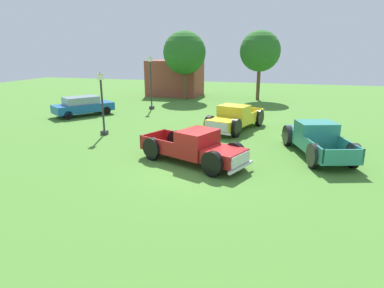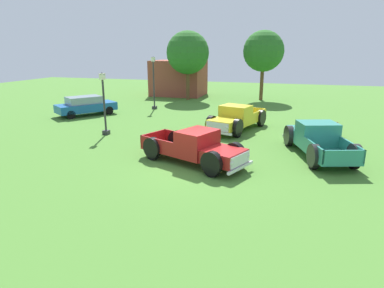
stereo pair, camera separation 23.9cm
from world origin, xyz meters
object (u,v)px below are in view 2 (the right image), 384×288
at_px(oak_tree_east, 188,53).
at_px(oak_tree_west, 263,51).
at_px(pickup_truck_behind_right, 316,139).
at_px(sedan_distant_a, 86,105).
at_px(lamp_post_near, 154,82).
at_px(pickup_truck_foreground, 198,148).
at_px(pickup_truck_behind_left, 235,119).
at_px(picnic_table, 324,128).
at_px(lamp_post_far, 104,102).

distance_m(oak_tree_east, oak_tree_west, 7.61).
xyz_separation_m(pickup_truck_behind_right, oak_tree_east, (-11.80, 16.02, 3.96)).
bearing_deg(sedan_distant_a, oak_tree_east, 63.70).
relative_size(sedan_distant_a, lamp_post_near, 1.06).
bearing_deg(pickup_truck_foreground, oak_tree_east, 108.98).
height_order(pickup_truck_behind_right, sedan_distant_a, pickup_truck_behind_right).
distance_m(pickup_truck_behind_left, lamp_post_near, 10.31).
bearing_deg(picnic_table, oak_tree_west, 110.27).
distance_m(pickup_truck_behind_left, sedan_distant_a, 12.41).
xyz_separation_m(pickup_truck_behind_left, oak_tree_west, (0.26, 14.29, 4.11)).
distance_m(pickup_truck_foreground, pickup_truck_behind_left, 6.96).
height_order(oak_tree_east, oak_tree_west, oak_tree_west).
xyz_separation_m(pickup_truck_foreground, lamp_post_near, (-7.73, 13.00, 1.61)).
bearing_deg(oak_tree_west, lamp_post_far, -113.79).
bearing_deg(picnic_table, pickup_truck_foreground, -128.65).
xyz_separation_m(lamp_post_far, picnic_table, (12.86, 3.62, -1.49)).
distance_m(pickup_truck_behind_right, oak_tree_east, 20.29).
distance_m(pickup_truck_foreground, pickup_truck_behind_right, 6.10).
height_order(pickup_truck_behind_left, oak_tree_east, oak_tree_east).
bearing_deg(lamp_post_near, oak_tree_west, 44.23).
bearing_deg(pickup_truck_foreground, oak_tree_west, 88.04).
bearing_deg(pickup_truck_foreground, pickup_truck_behind_right, 31.84).
bearing_deg(pickup_truck_foreground, sedan_distant_a, 143.54).
bearing_deg(oak_tree_west, sedan_distant_a, -135.08).
height_order(pickup_truck_behind_right, lamp_post_far, lamp_post_far).
distance_m(pickup_truck_foreground, lamp_post_near, 15.21).
height_order(pickup_truck_behind_right, lamp_post_near, lamp_post_near).
height_order(lamp_post_far, picnic_table, lamp_post_far).
distance_m(sedan_distant_a, oak_tree_west, 18.17).
distance_m(pickup_truck_foreground, lamp_post_far, 8.02).
xyz_separation_m(lamp_post_near, oak_tree_west, (8.46, 8.23, 2.53)).
relative_size(sedan_distant_a, oak_tree_east, 0.69).
xyz_separation_m(sedan_distant_a, oak_tree_west, (12.54, 12.50, 4.10)).
xyz_separation_m(lamp_post_near, oak_tree_east, (1.11, 6.24, 2.38)).
bearing_deg(pickup_truck_foreground, lamp_post_near, 120.74).
relative_size(pickup_truck_behind_right, picnic_table, 2.71).
bearing_deg(oak_tree_west, pickup_truck_behind_left, -91.05).
bearing_deg(sedan_distant_a, picnic_table, -4.53).
height_order(lamp_post_far, oak_tree_west, oak_tree_west).
relative_size(pickup_truck_behind_right, oak_tree_west, 0.82).
bearing_deg(sedan_distant_a, pickup_truck_foreground, -36.46).
xyz_separation_m(pickup_truck_behind_right, picnic_table, (0.68, 4.11, -0.29)).
distance_m(sedan_distant_a, oak_tree_east, 12.37).
distance_m(lamp_post_far, oak_tree_east, 15.78).
bearing_deg(lamp_post_near, pickup_truck_behind_left, -36.45).
distance_m(pickup_truck_behind_right, lamp_post_far, 12.25).
distance_m(sedan_distant_a, lamp_post_far, 7.06).
bearing_deg(picnic_table, pickup_truck_behind_right, -99.39).
relative_size(lamp_post_near, oak_tree_east, 0.65).
bearing_deg(pickup_truck_behind_right, oak_tree_west, 103.89).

